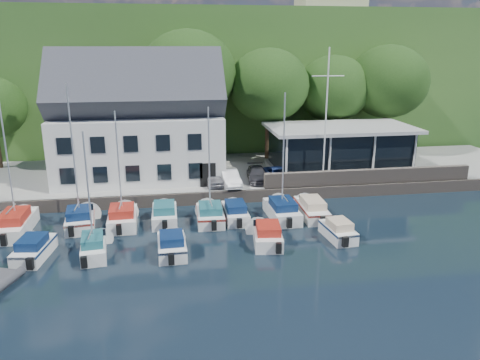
{
  "coord_description": "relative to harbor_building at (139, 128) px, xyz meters",
  "views": [
    {
      "loc": [
        -4.65,
        -24.28,
        12.43
      ],
      "look_at": [
        0.61,
        9.0,
        2.49
      ],
      "focal_mm": 35.0,
      "sensor_mm": 36.0,
      "label": 1
    }
  ],
  "objects": [
    {
      "name": "ground",
      "position": [
        7.0,
        -16.5,
        -5.35
      ],
      "size": [
        180.0,
        180.0,
        0.0
      ],
      "primitive_type": "plane",
      "color": "black",
      "rests_on": "ground"
    },
    {
      "name": "quay",
      "position": [
        7.0,
        1.0,
        -4.85
      ],
      "size": [
        60.0,
        13.0,
        1.0
      ],
      "primitive_type": "cube",
      "color": "gray",
      "rests_on": "ground"
    },
    {
      "name": "quay_face",
      "position": [
        7.0,
        -5.5,
        -4.85
      ],
      "size": [
        60.0,
        0.3,
        1.0
      ],
      "primitive_type": "cube",
      "color": "#60554D",
      "rests_on": "ground"
    },
    {
      "name": "hillside",
      "position": [
        7.0,
        45.5,
        2.65
      ],
      "size": [
        160.0,
        75.0,
        16.0
      ],
      "primitive_type": "cube",
      "color": "#254B1C",
      "rests_on": "ground"
    },
    {
      "name": "field_patch",
      "position": [
        15.0,
        53.5,
        10.8
      ],
      "size": [
        50.0,
        30.0,
        0.3
      ],
      "primitive_type": "cube",
      "color": "#545C2E",
      "rests_on": "hillside"
    },
    {
      "name": "harbor_building",
      "position": [
        0.0,
        0.0,
        0.0
      ],
      "size": [
        14.4,
        8.2,
        8.7
      ],
      "primitive_type": null,
      "color": "silver",
      "rests_on": "quay"
    },
    {
      "name": "club_pavilion",
      "position": [
        18.0,
        -0.5,
        -2.3
      ],
      "size": [
        13.2,
        7.2,
        4.1
      ],
      "primitive_type": null,
      "color": "black",
      "rests_on": "quay"
    },
    {
      "name": "seawall",
      "position": [
        19.0,
        -5.1,
        -3.75
      ],
      "size": [
        18.0,
        0.5,
        1.2
      ],
      "primitive_type": "cube",
      "color": "#60554D",
      "rests_on": "quay"
    },
    {
      "name": "gangway",
      "position": [
        -9.5,
        -7.5,
        -5.35
      ],
      "size": [
        1.2,
        6.0,
        1.4
      ],
      "primitive_type": null,
      "color": "silver",
      "rests_on": "ground"
    },
    {
      "name": "car_silver",
      "position": [
        5.96,
        -3.45,
        -3.75
      ],
      "size": [
        1.88,
        3.7,
        1.21
      ],
      "primitive_type": "imported",
      "rotation": [
        0.0,
        0.0,
        0.13
      ],
      "color": "#ACABB0",
      "rests_on": "quay"
    },
    {
      "name": "car_white",
      "position": [
        7.31,
        -3.87,
        -3.71
      ],
      "size": [
        1.61,
        3.97,
        1.28
      ],
      "primitive_type": "imported",
      "rotation": [
        0.0,
        0.0,
        0.06
      ],
      "color": "silver",
      "rests_on": "quay"
    },
    {
      "name": "car_dgrey",
      "position": [
        9.83,
        -2.89,
        -3.77
      ],
      "size": [
        1.98,
        4.12,
        1.16
      ],
      "primitive_type": "imported",
      "rotation": [
        0.0,
        0.0,
        -0.09
      ],
      "color": "#323237",
      "rests_on": "quay"
    },
    {
      "name": "car_blue",
      "position": [
        11.57,
        -3.27,
        -3.74
      ],
      "size": [
        1.74,
        3.68,
        1.22
      ],
      "primitive_type": "imported",
      "rotation": [
        0.0,
        0.0,
        0.09
      ],
      "color": "#2C4589",
      "rests_on": "quay"
    },
    {
      "name": "flagpole",
      "position": [
        15.18,
        -4.45,
        1.19
      ],
      "size": [
        2.66,
        0.2,
        11.09
      ],
      "primitive_type": null,
      "color": "silver",
      "rests_on": "quay"
    },
    {
      "name": "tree_2",
      "position": [
        4.62,
        5.21,
        2.0
      ],
      "size": [
        9.3,
        9.3,
        12.71
      ],
      "primitive_type": null,
      "color": "black",
      "rests_on": "quay"
    },
    {
      "name": "tree_3",
      "position": [
        12.42,
        4.98,
        1.14
      ],
      "size": [
        8.04,
        8.04,
        10.99
      ],
      "primitive_type": null,
      "color": "black",
      "rests_on": "quay"
    },
    {
      "name": "tree_4",
      "position": [
        19.41,
        5.72,
        0.78
      ],
      "size": [
        7.51,
        7.51,
        10.26
      ],
      "primitive_type": null,
      "color": "black",
      "rests_on": "quay"
    },
    {
      "name": "tree_5",
      "position": [
        25.07,
        5.2,
        1.28
      ],
      "size": [
        8.25,
        8.25,
        11.27
      ],
      "primitive_type": null,
      "color": "black",
      "rests_on": "quay"
    },
    {
      "name": "boat_r1_0",
      "position": [
        -8.02,
        -9.2,
        -0.57
      ],
      "size": [
        1.97,
        7.05,
        9.55
      ],
      "primitive_type": null,
      "rotation": [
        0.0,
        0.0,
        0.0
      ],
      "color": "silver",
      "rests_on": "ground"
    },
    {
      "name": "boat_r1_1",
      "position": [
        -3.9,
        -8.99,
        -0.88
      ],
      "size": [
        2.67,
        5.55,
        8.95
      ],
      "primitive_type": null,
      "rotation": [
        0.0,
        0.0,
        0.12
      ],
      "color": "silver",
      "rests_on": "ground"
    },
    {
      "name": "boat_r1_2",
      "position": [
        -1.01,
        -9.08,
        -0.85
      ],
      "size": [
        2.28,
        5.66,
        9.0
      ],
      "primitive_type": null,
      "rotation": [
        0.0,
        0.0,
        0.03
      ],
      "color": "silver",
      "rests_on": "ground"
    },
    {
      "name": "boat_r1_3",
      "position": [
        1.91,
        -8.86,
        -4.62
      ],
      "size": [
        1.94,
        5.43,
        1.46
      ],
      "primitive_type": null,
      "rotation": [
        0.0,
        0.0,
        -0.01
      ],
      "color": "silver",
      "rests_on": "ground"
    },
    {
      "name": "boat_r1_4",
      "position": [
        5.15,
        -9.36,
        -1.1
      ],
      "size": [
        2.22,
        5.39,
        8.49
      ],
      "primitive_type": null,
      "rotation": [
        0.0,
        0.0,
        -0.03
      ],
      "color": "silver",
      "rests_on": "ground"
    },
    {
      "name": "boat_r1_5",
      "position": [
        7.0,
        -9.12,
        -4.67
      ],
      "size": [
        1.79,
        5.51,
        1.35
      ],
      "primitive_type": null,
      "rotation": [
        0.0,
        0.0,
        0.01
      ],
      "color": "silver",
      "rests_on": "ground"
    },
    {
      "name": "boat_r1_6",
      "position": [
        10.43,
        -9.38,
        -0.86
      ],
      "size": [
        2.26,
        6.37,
        8.97
      ],
      "primitive_type": null,
      "rotation": [
        0.0,
        0.0,
        0.03
      ],
      "color": "silver",
      "rests_on": "ground"
    },
    {
      "name": "boat_r1_7",
      "position": [
        12.71,
        -9.31,
        -4.64
      ],
      "size": [
        1.97,
        6.52,
        1.41
      ],
      "primitive_type": null,
      "rotation": [
        0.0,
        0.0,
        -0.03
      ],
      "color": "silver",
      "rests_on": "ground"
    },
    {
      "name": "boat_r2_0",
      "position": [
        -5.83,
        -13.52,
        -4.66
      ],
      "size": [
        2.4,
        5.3,
        1.39
      ],
      "primitive_type": null,
      "rotation": [
        0.0,
        0.0,
        -0.14
      ],
      "color": "silver",
      "rests_on": "ground"
    },
    {
      "name": "boat_r2_1",
      "position": [
        -2.36,
        -13.67,
        -1.2
      ],
      "size": [
        2.22,
        5.55,
        8.3
      ],
      "primitive_type": null,
      "rotation": [
        0.0,
        0.0,
        0.12
      ],
      "color": "silver",
      "rests_on": "ground"
    },
    {
      "name": "boat_r2_2",
      "position": [
        2.33,
        -14.26,
        -4.67
      ],
      "size": [
        1.97,
        4.83,
        1.37
      ],
      "primitive_type": null,
      "rotation": [
        0.0,
        0.0,
        0.03
      ],
      "color": "silver",
      "rests_on": "ground"
    },
    {
      "name": "boat_r2_3",
      "position": [
        8.43,
        -13.6,
        -4.67
      ],
      "size": [
        2.57,
        5.48,
        1.37
      ],
      "primitive_type": null,
      "rotation": [
        0.0,
        0.0,
        -0.13
      ],
      "color": "silver",
      "rests_on": "ground"
    },
    {
      "name": "boat_r2_4",
      "position": [
        13.17,
        -13.63,
        -4.68
      ],
      "size": [
        2.01,
        4.62,
        1.34
      ],
      "primitive_type": null,
      "rotation": [
        0.0,
        0.0,
        0.09
      ],
      "color": "silver",
      "rests_on": "ground"
    }
  ]
}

